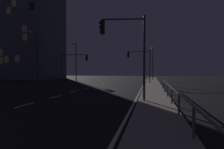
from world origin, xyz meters
The scene contains 12 objects.
ground_plane centered at (0.00, 17.50, 0.00)m, with size 112.00×112.00×0.00m, color black.
sidewalk_right centered at (7.96, 17.50, 0.07)m, with size 2.24×77.00×0.14m, color #9E937F.
lane_markings_center centered at (0.00, 21.00, 0.01)m, with size 0.14×50.00×0.01m.
lane_edge_line centered at (6.58, 22.50, 0.01)m, with size 0.14×53.00×0.01m.
traffic_light_mid_left centered at (5.97, 11.38, 4.11)m, with size 3.12×0.67×5.72m.
traffic_light_near_left centered at (-5.12, 29.20, 3.60)m, with size 4.74×0.34×5.03m.
traffic_light_overhead_east centered at (5.84, 30.55, 3.90)m, with size 3.82×0.36×5.34m.
street_lamp_across_street centered at (7.94, 42.68, 4.49)m, with size 0.71×2.11×7.19m.
street_lamp_mid_block centered at (-7.34, 21.76, 4.39)m, with size 0.56×2.10×7.27m.
street_lamp_corner centered at (-7.60, 36.20, 4.68)m, with size 1.64×1.23×7.87m.
barrier_fence centered at (8.93, 9.05, 0.88)m, with size 0.09×22.19×0.98m.
building_distant centered at (-22.58, 42.74, 11.11)m, with size 14.32×12.82×22.23m.
Camera 1 is at (7.69, -1.81, 2.16)m, focal length 31.45 mm.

